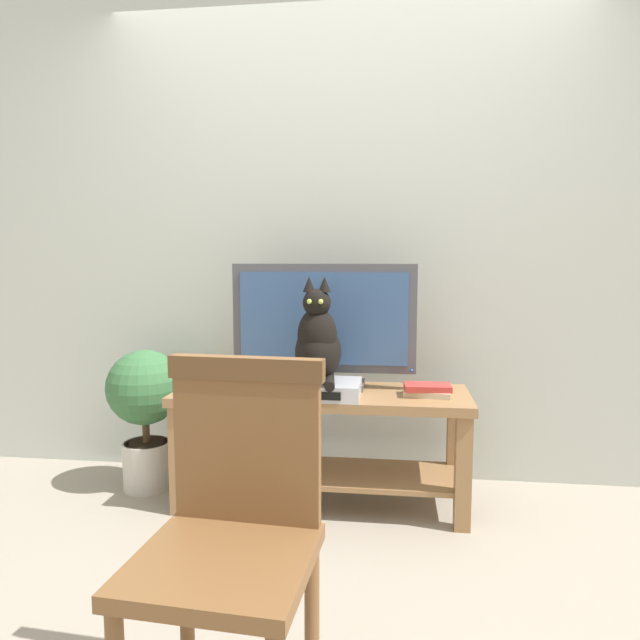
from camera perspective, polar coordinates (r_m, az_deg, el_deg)
ground_plane at (r=2.40m, az=0.16°, el=-23.55°), size 12.00×12.00×0.00m
back_wall at (r=3.13m, az=2.58°, el=10.07°), size 7.00×0.12×2.80m
tv_stand at (r=2.78m, az=0.13°, el=-10.48°), size 1.39×0.47×0.56m
tv at (r=2.77m, az=0.37°, el=-0.38°), size 0.89×0.20×0.60m
media_box at (r=2.63m, az=-0.18°, el=-6.88°), size 0.39×0.27×0.07m
cat at (r=2.57m, az=-0.20°, el=-2.30°), size 0.21×0.35×0.48m
wooden_chair at (r=1.52m, az=-8.61°, el=-18.97°), size 0.44×0.45×0.94m
book_stack at (r=2.69m, az=10.68°, el=-6.88°), size 0.23×0.16×0.05m
potted_plant at (r=3.08m, az=-17.07°, el=-8.02°), size 0.38×0.38×0.73m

